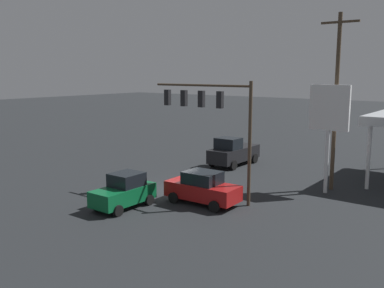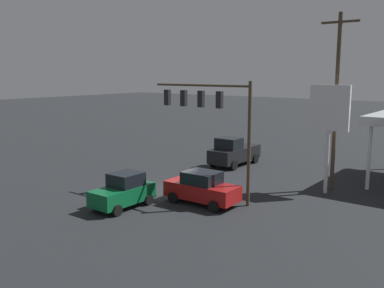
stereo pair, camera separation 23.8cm
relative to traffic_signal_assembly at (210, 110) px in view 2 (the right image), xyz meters
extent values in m
plane|color=black|center=(2.79, 0.13, -5.42)|extent=(200.00, 200.00, 0.00)
cylinder|color=#473828|center=(-2.75, 0.02, -1.84)|extent=(0.20, 0.20, 7.17)
cylinder|color=#473828|center=(0.69, 0.02, 1.45)|extent=(6.89, 0.14, 0.14)
cube|color=black|center=(-0.70, 0.02, 0.63)|extent=(0.36, 0.28, 1.00)
sphere|color=#360505|center=(-0.70, -0.16, 0.93)|extent=(0.22, 0.22, 0.22)
sphere|color=yellow|center=(-0.70, -0.16, 0.63)|extent=(0.22, 0.22, 0.22)
sphere|color=black|center=(-0.70, -0.16, 0.33)|extent=(0.22, 0.22, 0.22)
cube|color=black|center=(0.64, 0.02, 0.63)|extent=(0.36, 0.28, 1.00)
sphere|color=#360505|center=(0.64, -0.16, 0.93)|extent=(0.22, 0.22, 0.22)
sphere|color=yellow|center=(0.64, -0.16, 0.63)|extent=(0.22, 0.22, 0.22)
sphere|color=black|center=(0.64, -0.16, 0.33)|extent=(0.22, 0.22, 0.22)
cube|color=black|center=(1.98, 0.02, 0.63)|extent=(0.36, 0.28, 1.00)
sphere|color=#360505|center=(1.98, -0.16, 0.93)|extent=(0.22, 0.22, 0.22)
sphere|color=yellow|center=(1.98, -0.16, 0.63)|extent=(0.22, 0.22, 0.22)
sphere|color=black|center=(1.98, -0.16, 0.33)|extent=(0.22, 0.22, 0.22)
cube|color=black|center=(3.32, 0.02, 0.63)|extent=(0.36, 0.28, 1.00)
sphere|color=#360505|center=(3.32, -0.16, 0.93)|extent=(0.22, 0.22, 0.22)
sphere|color=yellow|center=(3.32, -0.16, 0.63)|extent=(0.22, 0.22, 0.22)
sphere|color=black|center=(3.32, -0.16, 0.33)|extent=(0.22, 0.22, 0.22)
cylinder|color=#473828|center=(-5.35, -6.38, 0.24)|extent=(0.26, 0.26, 11.32)
cube|color=#473828|center=(-5.35, -6.38, 5.30)|extent=(2.40, 0.14, 0.14)
cylinder|color=silver|center=(-7.21, -7.88, -3.29)|extent=(0.24, 0.24, 4.26)
cylinder|color=silver|center=(-5.33, -5.33, -1.98)|extent=(0.24, 0.24, 6.88)
cube|color=white|center=(-5.33, -5.33, 0.04)|extent=(2.50, 0.24, 2.84)
cube|color=black|center=(-5.33, -5.46, 0.04)|extent=(1.75, 0.04, 0.99)
cube|color=#0C592D|center=(2.76, 4.66, -4.66)|extent=(1.72, 3.81, 0.90)
cube|color=black|center=(2.76, 4.36, -3.83)|extent=(1.57, 1.71, 0.76)
cylinder|color=black|center=(1.89, 5.89, -5.11)|extent=(0.22, 0.62, 0.62)
cylinder|color=black|center=(3.63, 5.90, -5.11)|extent=(0.22, 0.62, 0.62)
cylinder|color=black|center=(1.90, 3.42, -5.11)|extent=(0.22, 0.62, 0.62)
cylinder|color=black|center=(3.64, 3.43, -5.11)|extent=(0.22, 0.62, 0.62)
cube|color=black|center=(3.75, -8.94, -4.47)|extent=(2.03, 5.21, 1.10)
cube|color=black|center=(3.75, -8.04, -3.47)|extent=(1.85, 1.61, 0.90)
cylinder|color=black|center=(2.74, -7.24, -5.02)|extent=(0.22, 0.80, 0.80)
cylinder|color=black|center=(4.78, -7.26, -5.02)|extent=(0.22, 0.80, 0.80)
cylinder|color=black|center=(2.72, -10.62, -5.02)|extent=(0.22, 0.80, 0.80)
cylinder|color=black|center=(4.76, -10.64, -5.02)|extent=(0.22, 0.80, 0.80)
cube|color=maroon|center=(-0.40, 1.33, -4.64)|extent=(4.44, 1.90, 0.90)
cube|color=black|center=(-0.40, 1.33, -3.84)|extent=(2.04, 1.70, 0.70)
cylinder|color=black|center=(1.00, 2.28, -5.09)|extent=(0.66, 0.23, 0.66)
cylinder|color=black|center=(1.05, 0.44, -5.09)|extent=(0.66, 0.23, 0.66)
cylinder|color=black|center=(-1.85, 2.22, -5.09)|extent=(0.66, 0.23, 0.66)
cylinder|color=black|center=(-1.81, 0.38, -5.09)|extent=(0.66, 0.23, 0.66)
camera|label=1|loc=(-14.55, 21.04, 2.21)|focal=40.00mm
camera|label=2|loc=(-14.74, 20.89, 2.21)|focal=40.00mm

